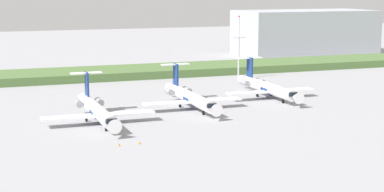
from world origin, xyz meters
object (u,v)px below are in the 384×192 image
regional_jet_second (191,97)px  regional_jet_third (268,88)px  antenna_mast (239,53)px  safety_cone_front_marker (119,144)px  regional_jet_nearest (97,110)px  safety_cone_mid_marker (139,143)px

regional_jet_second → regional_jet_third: same height
antenna_mast → safety_cone_front_marker: (-52.44, -65.26, -7.62)m
regional_jet_nearest → safety_cone_front_marker: regional_jet_nearest is taller
regional_jet_third → antenna_mast: (6.37, 31.45, 5.36)m
regional_jet_third → safety_cone_mid_marker: bearing=-141.4°
regional_jet_third → regional_jet_second: bearing=-164.6°
regional_jet_nearest → safety_cone_mid_marker: 20.34m
regional_jet_nearest → safety_cone_front_marker: (-0.39, -19.99, -2.26)m
regional_jet_second → antenna_mast: size_ratio=1.64×
regional_jet_third → safety_cone_mid_marker: size_ratio=56.36×
antenna_mast → safety_cone_mid_marker: 81.79m
regional_jet_nearest → regional_jet_third: size_ratio=1.00×
regional_jet_second → safety_cone_front_marker: regional_jet_second is taller
regional_jet_nearest → safety_cone_mid_marker: (3.30, -19.95, -2.26)m
regional_jet_second → antenna_mast: bearing=52.4°
regional_jet_second → safety_cone_mid_marker: size_ratio=56.36×
regional_jet_third → regional_jet_nearest: bearing=-163.2°
regional_jet_nearest → safety_cone_mid_marker: bearing=-80.6°
safety_cone_front_marker → regional_jet_nearest: bearing=88.9°
safety_cone_front_marker → antenna_mast: bearing=51.2°
safety_cone_front_marker → safety_cone_mid_marker: (3.69, 0.04, 0.00)m
regional_jet_second → regional_jet_third: size_ratio=1.00×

